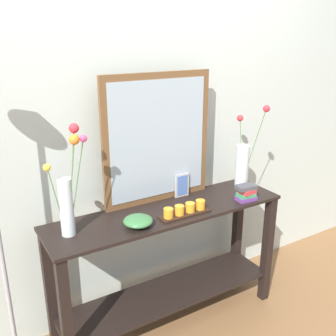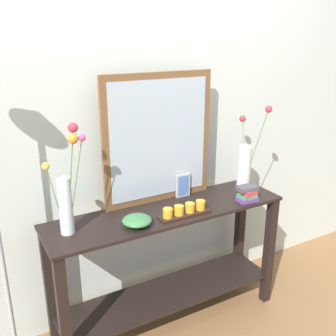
{
  "view_description": "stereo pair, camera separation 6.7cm",
  "coord_description": "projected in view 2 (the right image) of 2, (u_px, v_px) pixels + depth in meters",
  "views": [
    {
      "loc": [
        -1.1,
        -1.82,
        1.81
      ],
      "look_at": [
        0.0,
        0.0,
        1.07
      ],
      "focal_mm": 41.75,
      "sensor_mm": 36.0,
      "label": 1
    },
    {
      "loc": [
        -1.04,
        -1.85,
        1.81
      ],
      "look_at": [
        0.0,
        0.0,
        1.07
      ],
      "focal_mm": 41.75,
      "sensor_mm": 36.0,
      "label": 2
    }
  ],
  "objects": [
    {
      "name": "ground_plane",
      "position": [
        168.0,
        320.0,
        2.61
      ],
      "size": [
        7.0,
        6.0,
        0.02
      ],
      "primitive_type": "cube",
      "color": "brown"
    },
    {
      "name": "wall_back",
      "position": [
        143.0,
        111.0,
        2.42
      ],
      "size": [
        6.4,
        0.08,
        2.7
      ],
      "primitive_type": "cube",
      "color": "beige",
      "rests_on": "ground"
    },
    {
      "name": "console_table",
      "position": [
        168.0,
        255.0,
        2.44
      ],
      "size": [
        1.48,
        0.39,
        0.8
      ],
      "color": "black",
      "rests_on": "ground"
    },
    {
      "name": "mirror_leaning",
      "position": [
        159.0,
        139.0,
        2.35
      ],
      "size": [
        0.72,
        0.03,
        0.79
      ],
      "color": "brown",
      "rests_on": "console_table"
    },
    {
      "name": "tall_vase_left",
      "position": [
        66.0,
        194.0,
        2.0
      ],
      "size": [
        0.21,
        0.12,
        0.59
      ],
      "color": "silver",
      "rests_on": "console_table"
    },
    {
      "name": "vase_right",
      "position": [
        245.0,
        164.0,
        2.61
      ],
      "size": [
        0.14,
        0.23,
        0.58
      ],
      "color": "silver",
      "rests_on": "console_table"
    },
    {
      "name": "candle_tray",
      "position": [
        184.0,
        211.0,
        2.26
      ],
      "size": [
        0.32,
        0.09,
        0.07
      ],
      "color": "black",
      "rests_on": "console_table"
    },
    {
      "name": "picture_frame_small",
      "position": [
        183.0,
        185.0,
        2.51
      ],
      "size": [
        0.1,
        0.01,
        0.15
      ],
      "color": "#B7B2AD",
      "rests_on": "console_table"
    },
    {
      "name": "decorative_bowl",
      "position": [
        137.0,
        221.0,
        2.14
      ],
      "size": [
        0.16,
        0.16,
        0.06
      ],
      "color": "#38703D",
      "rests_on": "console_table"
    },
    {
      "name": "book_stack",
      "position": [
        247.0,
        194.0,
        2.45
      ],
      "size": [
        0.13,
        0.1,
        0.1
      ],
      "color": "#663884",
      "rests_on": "console_table"
    }
  ]
}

